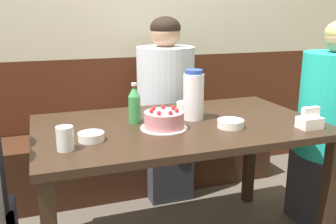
{
  "coord_description": "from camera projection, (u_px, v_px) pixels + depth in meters",
  "views": [
    {
      "loc": [
        -0.66,
        -1.7,
        1.28
      ],
      "look_at": [
        -0.04,
        0.05,
        0.79
      ],
      "focal_mm": 40.0,
      "sensor_mm": 36.0,
      "label": 1
    }
  ],
  "objects": [
    {
      "name": "glass_water_tall",
      "position": [
        65.0,
        138.0,
        1.51
      ],
      "size": [
        0.07,
        0.07,
        0.1
      ],
      "color": "silver",
      "rests_on": "dining_table"
    },
    {
      "name": "napkin_holder",
      "position": [
        310.0,
        121.0,
        1.81
      ],
      "size": [
        0.11,
        0.08,
        0.11
      ],
      "color": "white",
      "rests_on": "dining_table"
    },
    {
      "name": "bowl_rice_small",
      "position": [
        91.0,
        137.0,
        1.63
      ],
      "size": [
        0.11,
        0.11,
        0.04
      ],
      "color": "white",
      "rests_on": "dining_table"
    },
    {
      "name": "person_grey_tee",
      "position": [
        331.0,
        126.0,
        2.23
      ],
      "size": [
        0.39,
        0.39,
        1.24
      ],
      "rotation": [
        0.0,
        0.0,
        3.14
      ],
      "color": "#33333D",
      "rests_on": "ground_plane"
    },
    {
      "name": "back_wall",
      "position": [
        127.0,
        17.0,
        2.72
      ],
      "size": [
        4.8,
        0.04,
        2.5
      ],
      "color": "#4C2314",
      "rests_on": "ground_plane"
    },
    {
      "name": "dining_table",
      "position": [
        179.0,
        140.0,
        1.92
      ],
      "size": [
        1.43,
        0.84,
        0.74
      ],
      "color": "black",
      "rests_on": "ground_plane"
    },
    {
      "name": "birthday_cake",
      "position": [
        164.0,
        120.0,
        1.8
      ],
      "size": [
        0.23,
        0.23,
        0.1
      ],
      "color": "white",
      "rests_on": "dining_table"
    },
    {
      "name": "bowl_side_dish",
      "position": [
        231.0,
        124.0,
        1.82
      ],
      "size": [
        0.13,
        0.13,
        0.04
      ],
      "color": "white",
      "rests_on": "dining_table"
    },
    {
      "name": "bench_seat",
      "position": [
        138.0,
        160.0,
        2.78
      ],
      "size": [
        2.06,
        0.38,
        0.44
      ],
      "color": "#381E11",
      "rests_on": "ground_plane"
    },
    {
      "name": "soju_bottle",
      "position": [
        134.0,
        104.0,
        1.88
      ],
      "size": [
        0.06,
        0.06,
        0.21
      ],
      "color": "#388E4C",
      "rests_on": "dining_table"
    },
    {
      "name": "bowl_soup_white",
      "position": [
        189.0,
        106.0,
        2.16
      ],
      "size": [
        0.14,
        0.14,
        0.04
      ],
      "color": "white",
      "rests_on": "dining_table"
    },
    {
      "name": "person_dark_striped",
      "position": [
        166.0,
        109.0,
        2.59
      ],
      "size": [
        0.39,
        0.39,
        1.26
      ],
      "rotation": [
        0.0,
        0.0,
        -1.57
      ],
      "color": "#33333D",
      "rests_on": "ground_plane"
    },
    {
      "name": "water_pitcher",
      "position": [
        193.0,
        95.0,
        1.94
      ],
      "size": [
        0.11,
        0.11,
        0.26
      ],
      "color": "white",
      "rests_on": "dining_table"
    }
  ]
}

